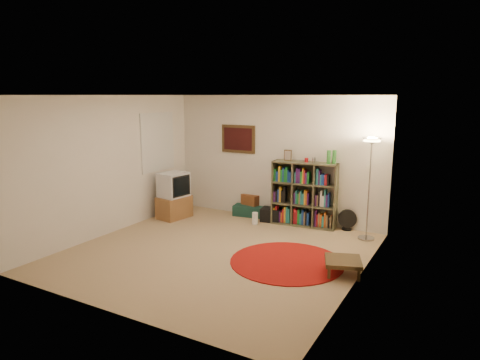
# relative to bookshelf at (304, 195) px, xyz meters

# --- Properties ---
(room) EXTENTS (4.54, 4.54, 2.54)m
(room) POSITION_rel_bookshelf_xyz_m (-0.74, -2.03, 0.65)
(room) COLOR #A0835D
(room) RESTS_ON ground
(bookshelf) EXTENTS (1.28, 0.47, 1.50)m
(bookshelf) POSITION_rel_bookshelf_xyz_m (0.00, 0.00, 0.00)
(bookshelf) COLOR #45442E
(bookshelf) RESTS_ON ground
(floor_lamp) EXTENTS (0.40, 0.40, 1.80)m
(floor_lamp) POSITION_rel_bookshelf_xyz_m (1.28, -0.24, 0.89)
(floor_lamp) COLOR #98989C
(floor_lamp) RESTS_ON ground
(floor_fan) EXTENTS (0.35, 0.23, 0.40)m
(floor_fan) POSITION_rel_bookshelf_xyz_m (0.84, 0.09, -0.41)
(floor_fan) COLOR black
(floor_fan) RESTS_ON ground
(tv_stand) EXTENTS (0.55, 0.71, 0.95)m
(tv_stand) POSITION_rel_bookshelf_xyz_m (-2.51, -0.82, -0.15)
(tv_stand) COLOR brown
(tv_stand) RESTS_ON ground
(suitcase) EXTENTS (0.75, 0.55, 0.22)m
(suitcase) POSITION_rel_bookshelf_xyz_m (-1.22, 0.13, -0.49)
(suitcase) COLOR #13342C
(suitcase) RESTS_ON ground
(wicker_basket) EXTENTS (0.43, 0.34, 0.22)m
(wicker_basket) POSITION_rel_bookshelf_xyz_m (-1.23, 0.18, -0.28)
(wicker_basket) COLOR brown
(wicker_basket) RESTS_ON suitcase
(duffel_bag) EXTENTS (0.43, 0.38, 0.27)m
(duffel_bag) POSITION_rel_bookshelf_xyz_m (-0.66, -0.06, -0.47)
(duffel_bag) COLOR black
(duffel_bag) RESTS_ON ground
(paper_towel) EXTENTS (0.12, 0.12, 0.24)m
(paper_towel) POSITION_rel_bookshelf_xyz_m (-0.84, -0.42, -0.49)
(paper_towel) COLOR white
(paper_towel) RESTS_ON ground
(red_rug) EXTENTS (1.73, 1.73, 0.02)m
(red_rug) POSITION_rel_bookshelf_xyz_m (0.47, -1.92, -0.60)
(red_rug) COLOR maroon
(red_rug) RESTS_ON ground
(side_table) EXTENTS (0.64, 0.64, 0.23)m
(side_table) POSITION_rel_bookshelf_xyz_m (1.35, -1.95, -0.41)
(side_table) COLOR #362513
(side_table) RESTS_ON ground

